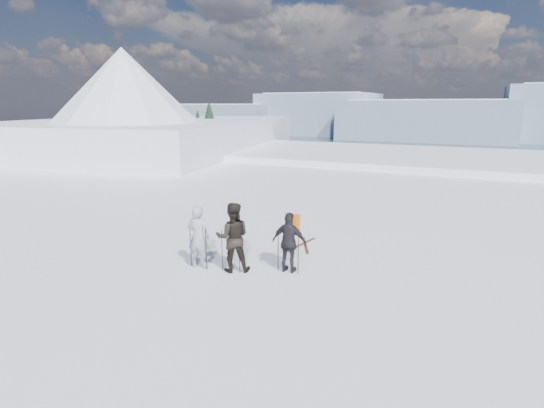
{
  "coord_description": "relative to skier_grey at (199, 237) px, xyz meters",
  "views": [
    {
      "loc": [
        3.51,
        -7.84,
        4.64
      ],
      "look_at": [
        -1.56,
        3.0,
        1.81
      ],
      "focal_mm": 28.0,
      "sensor_mm": 36.0,
      "label": 1
    }
  ],
  "objects": [
    {
      "name": "skier_dark",
      "position": [
        1.02,
        0.2,
        0.07
      ],
      "size": [
        1.21,
        1.12,
        1.99
      ],
      "primitive_type": "imported",
      "rotation": [
        0.0,
        0.0,
        3.64
      ],
      "color": "black",
      "rests_on": "ground"
    },
    {
      "name": "skier_grey",
      "position": [
        0.0,
        0.0,
        0.0
      ],
      "size": [
        0.73,
        0.54,
        1.85
      ],
      "primitive_type": "imported",
      "rotation": [
        0.0,
        0.0,
        3.29
      ],
      "color": "#90959D",
      "rests_on": "ground"
    },
    {
      "name": "ski_poles",
      "position": [
        1.11,
        0.26,
        -0.32
      ],
      "size": [
        3.06,
        0.84,
        1.34
      ],
      "color": "black",
      "rests_on": "ground"
    },
    {
      "name": "near_ridge",
      "position": [
        -23.25,
        27.57,
        -4.41
      ],
      "size": [
        31.37,
        35.68,
        25.62
      ],
      "color": "white",
      "rests_on": "ground"
    },
    {
      "name": "skier_pack",
      "position": [
        2.49,
        0.8,
        -0.06
      ],
      "size": [
        1.02,
        0.44,
        1.73
      ],
      "primitive_type": "imported",
      "rotation": [
        0.0,
        0.0,
        3.16
      ],
      "color": "black",
      "rests_on": "ground"
    },
    {
      "name": "far_mountain_range",
      "position": [
        32.91,
        453.01,
        -8.12
      ],
      "size": [
        770.0,
        110.0,
        53.0
      ],
      "color": "slate",
      "rests_on": "ground"
    },
    {
      "name": "skis_loose",
      "position": [
        2.03,
        3.13,
        -0.91
      ],
      "size": [
        0.82,
        1.68,
        0.03
      ],
      "color": "black",
      "rests_on": "ground"
    },
    {
      "name": "backpack",
      "position": [
        2.48,
        1.05,
        1.08
      ],
      "size": [
        0.37,
        0.22,
        0.55
      ],
      "primitive_type": "cube",
      "rotation": [
        0.0,
        0.0,
        3.16
      ],
      "color": "orange",
      "rests_on": "skier_pack"
    },
    {
      "name": "lake_basin",
      "position": [
        3.31,
        28.23,
        -7.43
      ],
      "size": [
        820.0,
        820.0,
        71.62
      ],
      "color": "white",
      "rests_on": "ground"
    }
  ]
}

